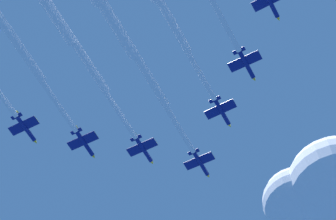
% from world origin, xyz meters
% --- Properties ---
extents(jet_lead, '(20.73, 74.30, 3.72)m').
position_xyz_m(jet_lead, '(5.66, 26.69, 162.35)').
color(jet_lead, navy).
extents(jet_port_inner, '(20.75, 73.11, 3.71)m').
position_xyz_m(jet_port_inner, '(19.38, 33.84, 163.41)').
color(jet_port_inner, navy).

